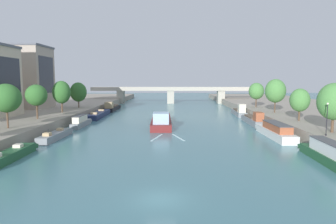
# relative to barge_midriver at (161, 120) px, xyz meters

# --- Properties ---
(ground_plane) EXTENTS (400.00, 400.00, 0.00)m
(ground_plane) POSITION_rel_barge_midriver_xyz_m (1.51, -39.29, -1.02)
(ground_plane) COLOR teal
(quay_left) EXTENTS (36.00, 170.00, 2.07)m
(quay_left) POSITION_rel_barge_midriver_xyz_m (-37.17, 15.71, 0.02)
(quay_left) COLOR gray
(quay_left) RESTS_ON ground
(quay_right) EXTENTS (36.00, 170.00, 2.07)m
(quay_right) POSITION_rel_barge_midriver_xyz_m (40.19, 15.71, 0.02)
(quay_right) COLOR gray
(quay_right) RESTS_ON ground
(barge_midriver) EXTENTS (4.70, 21.09, 3.38)m
(barge_midriver) POSITION_rel_barge_midriver_xyz_m (0.00, 0.00, 0.00)
(barge_midriver) COLOR maroon
(barge_midriver) RESTS_ON ground
(wake_behind_barge) EXTENTS (5.60, 5.98, 0.03)m
(wake_behind_barge) POSITION_rel_barge_midriver_xyz_m (1.61, -13.52, -1.01)
(wake_behind_barge) COLOR silver
(wake_behind_barge) RESTS_ON ground
(moored_boat_left_upstream) EXTENTS (2.04, 10.96, 2.21)m
(moored_boat_left_upstream) POSITION_rel_barge_midriver_xyz_m (-17.15, -27.81, -0.43)
(moored_boat_left_upstream) COLOR #235633
(moored_boat_left_upstream) RESTS_ON ground
(moored_boat_left_second) EXTENTS (2.14, 10.71, 2.19)m
(moored_boat_left_second) POSITION_rel_barge_midriver_xyz_m (-16.75, -15.02, -0.44)
(moored_boat_left_second) COLOR gray
(moored_boat_left_second) RESTS_ON ground
(moored_boat_left_midway) EXTENTS (1.73, 10.14, 2.39)m
(moored_boat_left_midway) POSITION_rel_barge_midriver_xyz_m (-16.65, -1.95, -0.02)
(moored_boat_left_midway) COLOR gray
(moored_boat_left_midway) RESTS_ON ground
(moored_boat_left_near) EXTENTS (3.16, 16.84, 2.36)m
(moored_boat_left_near) POSITION_rel_barge_midriver_xyz_m (-16.99, 13.93, -0.37)
(moored_boat_left_near) COLOR #1E284C
(moored_boat_left_near) RESTS_ON ground
(moored_boat_left_far) EXTENTS (3.08, 15.49, 2.99)m
(moored_boat_left_far) POSITION_rel_barge_midriver_xyz_m (-16.95, 30.75, -0.12)
(moored_boat_left_far) COLOR black
(moored_boat_left_far) RESTS_ON ground
(moored_boat_right_gap_after) EXTENTS (2.41, 11.90, 2.62)m
(moored_boat_right_gap_after) POSITION_rel_barge_midriver_xyz_m (20.55, -28.17, 0.07)
(moored_boat_right_gap_after) COLOR #235633
(moored_boat_right_gap_after) RESTS_ON ground
(moored_boat_right_lone) EXTENTS (2.80, 14.01, 2.51)m
(moored_boat_right_lone) POSITION_rel_barge_midriver_xyz_m (19.78, -12.90, 0.04)
(moored_boat_right_lone) COLOR silver
(moored_boat_right_lone) RESTS_ON ground
(moored_boat_right_midway) EXTENTS (2.45, 13.75, 3.03)m
(moored_boat_right_midway) POSITION_rel_barge_midriver_xyz_m (20.14, 2.14, -0.09)
(moored_boat_right_midway) COLOR gray
(moored_boat_right_midway) RESTS_ON ground
(moored_boat_right_upstream) EXTENTS (2.75, 12.84, 3.39)m
(moored_boat_right_upstream) POSITION_rel_barge_midriver_xyz_m (20.55, 17.98, -0.03)
(moored_boat_right_upstream) COLOR gray
(moored_boat_right_upstream) RESTS_ON ground
(tree_left_second) EXTENTS (4.46, 4.46, 6.99)m
(tree_left_second) POSITION_rel_barge_midriver_xyz_m (-23.51, -16.78, 5.78)
(tree_left_second) COLOR brown
(tree_left_second) RESTS_ON quay_left
(tree_left_end_of_row) EXTENTS (4.07, 4.07, 6.70)m
(tree_left_end_of_row) POSITION_rel_barge_midriver_xyz_m (-23.92, -5.79, 5.67)
(tree_left_end_of_row) COLOR brown
(tree_left_end_of_row) RESTS_ON quay_left
(tree_left_past_mid) EXTENTS (4.11, 4.11, 7.36)m
(tree_left_past_mid) POSITION_rel_barge_midriver_xyz_m (-23.42, 5.79, 5.77)
(tree_left_past_mid) COLOR brown
(tree_left_past_mid) RESTS_ON quay_left
(tree_left_nearest) EXTENTS (4.46, 4.46, 6.90)m
(tree_left_nearest) POSITION_rel_barge_midriver_xyz_m (-23.46, 18.08, 5.30)
(tree_left_nearest) COLOR brown
(tree_left_nearest) RESTS_ON quay_left
(tree_right_nearest) EXTENTS (4.52, 4.52, 7.15)m
(tree_right_nearest) POSITION_rel_barge_midriver_xyz_m (25.52, -19.75, 5.52)
(tree_right_nearest) COLOR brown
(tree_right_nearest) RESTS_ON quay_right
(tree_right_end_of_row) EXTENTS (3.58, 3.58, 5.99)m
(tree_right_end_of_row) POSITION_rel_barge_midriver_xyz_m (25.91, -7.55, 4.89)
(tree_right_end_of_row) COLOR brown
(tree_right_end_of_row) RESTS_ON quay_right
(tree_right_distant) EXTENTS (4.67, 4.67, 7.77)m
(tree_right_distant) POSITION_rel_barge_midriver_xyz_m (26.15, 6.28, 6.09)
(tree_right_distant) COLOR brown
(tree_right_distant) RESTS_ON quay_right
(tree_right_third) EXTENTS (4.14, 4.14, 6.78)m
(tree_right_third) POSITION_rel_barge_midriver_xyz_m (25.50, 19.57, 5.55)
(tree_right_third) COLOR brown
(tree_right_third) RESTS_ON quay_right
(lamppost_right_bank) EXTENTS (0.28, 0.28, 4.51)m
(lamppost_right_bank) POSITION_rel_barge_midriver_xyz_m (23.39, -22.22, 3.53)
(lamppost_right_bank) COLOR black
(lamppost_right_bank) RESTS_ON quay_right
(building_left_middle) EXTENTS (14.37, 11.53, 16.69)m
(building_left_middle) POSITION_rel_barge_midriver_xyz_m (-38.45, 16.82, 9.41)
(building_left_middle) COLOR #A89989
(building_left_middle) RESTS_ON quay_left
(bridge_far) EXTENTS (65.36, 4.40, 6.74)m
(bridge_far) POSITION_rel_barge_midriver_xyz_m (1.51, 59.37, 3.33)
(bridge_far) COLOR #ADA899
(bridge_far) RESTS_ON ground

